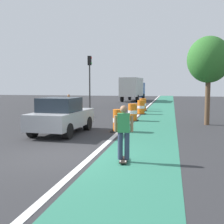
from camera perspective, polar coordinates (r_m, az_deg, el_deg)
ground_plane at (r=9.49m, az=-9.56°, el=-8.63°), size 100.00×100.00×0.00m
bike_lane_strip at (r=20.72m, az=8.98°, el=-0.98°), size 2.50×80.00×0.01m
lane_divider_stripe at (r=20.85m, az=4.86°, el=-0.89°), size 0.20×80.00×0.01m
skateboarder_on_lane at (r=8.52m, az=2.33°, el=-3.92°), size 0.57×0.82×1.69m
parked_sedan_nearest at (r=13.67m, az=-9.99°, el=-0.79°), size 2.06×4.18×1.70m
traffic_barrel_front at (r=14.10m, az=1.35°, el=-1.75°), size 0.73×0.73×1.09m
traffic_barrel_mid at (r=18.34m, az=4.09°, el=-0.09°), size 0.73×0.73×1.09m
traffic_barrel_back at (r=22.51m, az=5.78°, el=0.92°), size 0.73×0.73×1.09m
traffic_barrel_far at (r=25.23m, az=6.13°, el=1.40°), size 0.73×0.73×1.09m
delivery_truck_down_block at (r=40.50m, az=4.15°, el=4.79°), size 2.75×7.72×3.23m
traffic_light_corner at (r=28.66m, az=-4.44°, el=7.83°), size 0.41×0.32×5.10m
pedestrian_crossing at (r=20.97m, az=-8.57°, el=1.46°), size 0.34×0.20×1.61m
street_tree_sidewalk at (r=17.27m, az=18.62°, el=9.72°), size 2.40×2.40×5.00m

